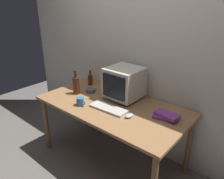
% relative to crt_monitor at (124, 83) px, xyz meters
% --- Properties ---
extents(ground_plane, '(6.00, 6.00, 0.00)m').
position_rel_crt_monitor_xyz_m(ground_plane, '(0.00, -0.22, -0.95)').
color(ground_plane, slate).
extents(back_wall, '(4.00, 0.08, 2.50)m').
position_rel_crt_monitor_xyz_m(back_wall, '(0.00, 0.28, 0.30)').
color(back_wall, silver).
rests_on(back_wall, ground).
extents(desk, '(1.69, 0.87, 0.76)m').
position_rel_crt_monitor_xyz_m(desk, '(0.00, -0.22, -0.27)').
color(desk, '#9E7047').
rests_on(desk, ground).
extents(crt_monitor, '(0.38, 0.39, 0.37)m').
position_rel_crt_monitor_xyz_m(crt_monitor, '(0.00, 0.00, 0.00)').
color(crt_monitor, beige).
rests_on(crt_monitor, desk).
extents(keyboard, '(0.43, 0.17, 0.02)m').
position_rel_crt_monitor_xyz_m(keyboard, '(0.05, -0.33, -0.18)').
color(keyboard, beige).
rests_on(keyboard, desk).
extents(computer_mouse, '(0.08, 0.11, 0.04)m').
position_rel_crt_monitor_xyz_m(computer_mouse, '(0.32, -0.32, -0.17)').
color(computer_mouse, beige).
rests_on(computer_mouse, desk).
extents(bottle_tall, '(0.08, 0.08, 0.31)m').
position_rel_crt_monitor_xyz_m(bottle_tall, '(-0.52, -0.28, -0.08)').
color(bottle_tall, '#472314').
rests_on(bottle_tall, desk).
extents(bottle_short, '(0.06, 0.06, 0.21)m').
position_rel_crt_monitor_xyz_m(bottle_short, '(-0.60, 0.04, -0.12)').
color(bottle_short, '#472314').
rests_on(bottle_short, desk).
extents(book_stack, '(0.26, 0.19, 0.05)m').
position_rel_crt_monitor_xyz_m(book_stack, '(0.61, -0.10, -0.17)').
color(book_stack, '#843893').
rests_on(book_stack, desk).
extents(mug, '(0.12, 0.08, 0.09)m').
position_rel_crt_monitor_xyz_m(mug, '(-0.25, -0.46, -0.15)').
color(mug, '#3370B2').
rests_on(mug, desk).
extents(cd_spindle, '(0.12, 0.12, 0.04)m').
position_rel_crt_monitor_xyz_m(cd_spindle, '(-0.42, -0.13, -0.17)').
color(cd_spindle, '#595B66').
rests_on(cd_spindle, desk).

